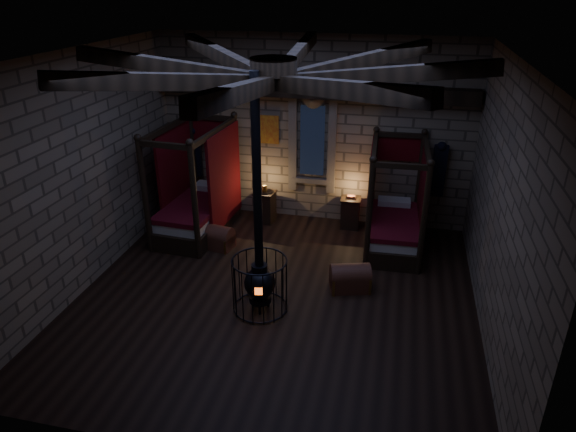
% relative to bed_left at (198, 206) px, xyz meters
% --- Properties ---
extents(room, '(7.02, 7.02, 4.29)m').
position_rel_bed_left_xyz_m(room, '(2.35, -2.15, 3.15)').
color(room, black).
rests_on(room, ground).
extents(bed_left, '(1.37, 2.38, 2.41)m').
position_rel_bed_left_xyz_m(bed_left, '(0.00, 0.00, 0.00)').
color(bed_left, black).
rests_on(bed_left, ground).
extents(bed_right, '(1.21, 2.17, 2.22)m').
position_rel_bed_left_xyz_m(bed_right, '(4.30, 0.23, -0.05)').
color(bed_right, black).
rests_on(bed_right, ground).
extents(trunk_left, '(0.77, 0.57, 0.51)m').
position_rel_bed_left_xyz_m(trunk_left, '(0.67, -0.70, -0.37)').
color(trunk_left, '#592C1C').
rests_on(trunk_left, ground).
extents(trunk_right, '(0.81, 0.64, 0.53)m').
position_rel_bed_left_xyz_m(trunk_right, '(3.62, -1.70, -0.36)').
color(trunk_right, '#592C1C').
rests_on(trunk_right, ground).
extents(nightstand_left, '(0.51, 0.49, 0.91)m').
position_rel_bed_left_xyz_m(nightstand_left, '(1.34, 0.77, -0.21)').
color(nightstand_left, black).
rests_on(nightstand_left, ground).
extents(nightstand_right, '(0.46, 0.44, 0.78)m').
position_rel_bed_left_xyz_m(nightstand_right, '(3.32, 0.91, -0.23)').
color(nightstand_right, black).
rests_on(nightstand_right, ground).
extents(stove, '(0.95, 0.95, 4.05)m').
position_rel_bed_left_xyz_m(stove, '(2.18, -2.66, 0.00)').
color(stove, black).
rests_on(stove, ground).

